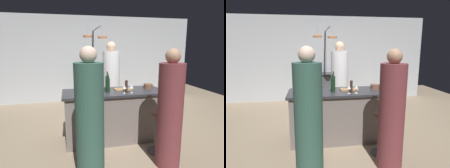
# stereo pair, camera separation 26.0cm
# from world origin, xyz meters

# --- Properties ---
(ground_plane) EXTENTS (9.00, 9.00, 0.00)m
(ground_plane) POSITION_xyz_m (0.00, 0.00, 0.00)
(ground_plane) COLOR gray
(back_wall) EXTENTS (6.40, 0.16, 2.60)m
(back_wall) POSITION_xyz_m (0.00, 2.85, 1.30)
(back_wall) COLOR #B2B7BC
(back_wall) RESTS_ON ground_plane
(kitchen_island) EXTENTS (1.80, 0.72, 0.90)m
(kitchen_island) POSITION_xyz_m (0.00, 0.00, 0.45)
(kitchen_island) COLOR slate
(kitchen_island) RESTS_ON ground_plane
(stove_range) EXTENTS (0.80, 0.64, 0.89)m
(stove_range) POSITION_xyz_m (0.00, 2.45, 0.45)
(stove_range) COLOR #47474C
(stove_range) RESTS_ON ground_plane
(chef) EXTENTS (0.38, 0.38, 1.79)m
(chef) POSITION_xyz_m (0.15, 0.88, 0.83)
(chef) COLOR white
(chef) RESTS_ON ground_plane
(bar_stool_left) EXTENTS (0.28, 0.28, 0.68)m
(bar_stool_left) POSITION_xyz_m (-0.49, -0.62, 0.38)
(bar_stool_left) COLOR #4C4C51
(bar_stool_left) RESTS_ON ground_plane
(guest_left) EXTENTS (0.36, 0.36, 1.69)m
(guest_left) POSITION_xyz_m (-0.55, -1.01, 0.78)
(guest_left) COLOR #33594C
(guest_left) RESTS_ON ground_plane
(bar_stool_right) EXTENTS (0.28, 0.28, 0.68)m
(bar_stool_right) POSITION_xyz_m (0.55, -0.62, 0.38)
(bar_stool_right) COLOR #4C4C51
(bar_stool_right) RESTS_ON ground_plane
(guest_right) EXTENTS (0.35, 0.35, 1.65)m
(guest_right) POSITION_xyz_m (0.56, -0.97, 0.77)
(guest_right) COLOR brown
(guest_right) RESTS_ON ground_plane
(overhead_pot_rack) EXTENTS (0.57, 1.43, 2.17)m
(overhead_pot_rack) POSITION_xyz_m (-0.05, 2.03, 1.62)
(overhead_pot_rack) COLOR gray
(overhead_pot_rack) RESTS_ON ground_plane
(potted_plant) EXTENTS (0.36, 0.36, 0.52)m
(potted_plant) POSITION_xyz_m (1.70, 1.40, 0.30)
(potted_plant) COLOR brown
(potted_plant) RESTS_ON ground_plane
(cutting_board) EXTENTS (0.32, 0.22, 0.02)m
(cutting_board) POSITION_xyz_m (0.19, 0.07, 0.91)
(cutting_board) COLOR #997047
(cutting_board) RESTS_ON kitchen_island
(pepper_mill) EXTENTS (0.05, 0.05, 0.21)m
(pepper_mill) POSITION_xyz_m (0.18, -0.15, 1.01)
(pepper_mill) COLOR #382319
(pepper_mill) RESTS_ON kitchen_island
(wine_bottle_rose) EXTENTS (0.07, 0.07, 0.32)m
(wine_bottle_rose) POSITION_xyz_m (-0.48, -0.18, 1.03)
(wine_bottle_rose) COLOR #B78C8E
(wine_bottle_rose) RESTS_ON kitchen_island
(wine_bottle_red) EXTENTS (0.07, 0.07, 0.32)m
(wine_bottle_red) POSITION_xyz_m (-0.12, -0.05, 1.03)
(wine_bottle_red) COLOR #143319
(wine_bottle_red) RESTS_ON kitchen_island
(wine_bottle_green) EXTENTS (0.07, 0.07, 0.33)m
(wine_bottle_green) POSITION_xyz_m (-0.08, 0.17, 1.03)
(wine_bottle_green) COLOR #193D23
(wine_bottle_green) RESTS_ON kitchen_island
(wine_glass_by_chef) EXTENTS (0.07, 0.07, 0.15)m
(wine_glass_by_chef) POSITION_xyz_m (0.26, -0.20, 1.01)
(wine_glass_by_chef) COLOR silver
(wine_glass_by_chef) RESTS_ON kitchen_island
(wine_glass_near_right_guest) EXTENTS (0.07, 0.07, 0.15)m
(wine_glass_near_right_guest) POSITION_xyz_m (0.13, -0.21, 1.01)
(wine_glass_near_right_guest) COLOR silver
(wine_glass_near_right_guest) RESTS_ON kitchen_island
(mixing_bowl_blue) EXTENTS (0.20, 0.20, 0.06)m
(mixing_bowl_blue) POSITION_xyz_m (-0.44, 0.07, 0.93)
(mixing_bowl_blue) COLOR #334C6B
(mixing_bowl_blue) RESTS_ON kitchen_island
(mixing_bowl_wooden) EXTENTS (0.17, 0.17, 0.08)m
(mixing_bowl_wooden) POSITION_xyz_m (0.70, 0.10, 0.94)
(mixing_bowl_wooden) COLOR brown
(mixing_bowl_wooden) RESTS_ON kitchen_island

